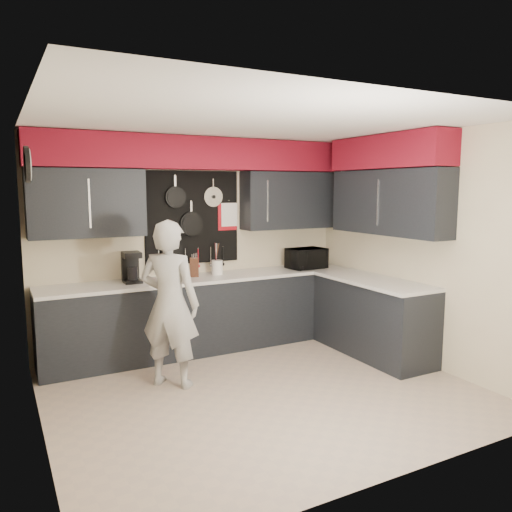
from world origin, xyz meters
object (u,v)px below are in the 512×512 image
microwave (306,258)px  utensil_crock (217,267)px  knife_block (194,267)px  coffee_maker (131,266)px  person (170,304)px

microwave → utensil_crock: microwave is taller
knife_block → coffee_maker: bearing=-159.4°
microwave → person: bearing=-162.7°
utensil_crock → knife_block: bearing=-178.1°
knife_block → microwave: bearing=14.9°
knife_block → utensil_crock: 0.31m
knife_block → coffee_maker: coffee_maker is taller
utensil_crock → person: (-0.93, -0.95, -0.17)m
coffee_maker → person: person is taller
utensil_crock → microwave: bearing=-6.1°
microwave → utensil_crock: size_ratio=2.75×
utensil_crock → person: 1.34m
microwave → person: (-2.17, -0.82, -0.21)m
coffee_maker → person: (0.14, -0.93, -0.26)m
knife_block → person: (-0.62, -0.94, -0.19)m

